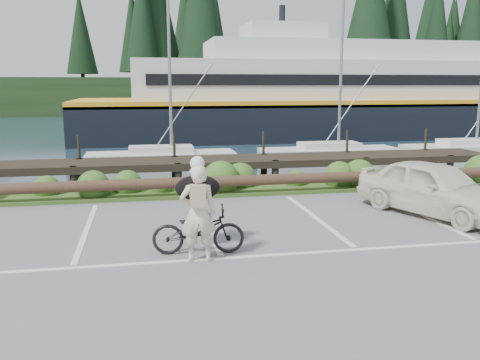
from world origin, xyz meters
TOP-DOWN VIEW (x-y plane):
  - ground at (0.00, 0.00)m, footprint 72.00×72.00m
  - harbor_backdrop at (0.40, 78.42)m, footprint 170.00×160.00m
  - vegetation_strip at (0.00, 5.30)m, footprint 34.00×1.60m
  - log_rail at (0.00, 4.60)m, footprint 32.00×0.30m
  - bicycle at (-0.39, -0.03)m, footprint 1.74×0.76m
  - cyclist at (-0.43, -0.42)m, footprint 0.67×0.48m
  - dog at (-0.33, 0.51)m, footprint 0.50×0.90m
  - parked_car at (5.47, 1.75)m, footprint 2.90×4.14m

SIDE VIEW (x-z plane):
  - harbor_backdrop at x=0.40m, z-range -15.00..15.00m
  - ground at x=0.00m, z-range 0.00..0.00m
  - log_rail at x=0.00m, z-range -0.30..0.30m
  - vegetation_strip at x=0.00m, z-range 0.00..0.10m
  - bicycle at x=-0.39m, z-range 0.00..0.89m
  - parked_car at x=5.47m, z-range 0.00..1.31m
  - cyclist at x=-0.43m, z-range 0.00..1.74m
  - dog at x=-0.33m, z-range 0.89..1.38m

